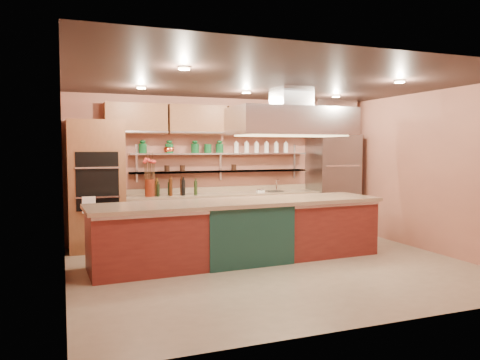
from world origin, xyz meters
name	(u,v)px	position (x,y,z in m)	size (l,w,h in m)	color
floor	(275,268)	(0.00, 0.00, -0.01)	(6.00, 5.00, 0.02)	gray
ceiling	(276,82)	(0.00, 0.00, 2.80)	(6.00, 5.00, 0.02)	black
wall_back	(222,169)	(0.00, 2.50, 1.40)	(6.00, 0.04, 2.80)	#AB6851
wall_front	(381,190)	(0.00, -2.50, 1.40)	(6.00, 0.04, 2.80)	#AB6851
wall_left	(63,181)	(-3.00, 0.00, 1.40)	(0.04, 5.00, 2.80)	#AB6851
wall_right	(432,172)	(3.00, 0.00, 1.40)	(0.04, 5.00, 2.80)	#AB6851
oven_stack	(96,186)	(-2.45, 2.18, 1.15)	(0.95, 0.64, 2.30)	brown
refrigerator	(333,184)	(2.35, 2.14, 1.05)	(0.95, 0.72, 2.10)	gray
back_counter	(225,217)	(-0.05, 2.20, 0.47)	(3.84, 0.64, 0.93)	tan
wall_shelf_lower	(222,171)	(-0.05, 2.37, 1.35)	(3.60, 0.26, 0.03)	silver
wall_shelf_upper	(222,154)	(-0.05, 2.37, 1.70)	(3.60, 0.26, 0.03)	silver
upper_cabinets	(225,120)	(0.00, 2.32, 2.35)	(4.60, 0.36, 0.55)	brown
range_hood	(291,121)	(0.54, 0.56, 2.25)	(2.00, 1.00, 0.45)	silver
ceiling_downlights	(270,85)	(0.00, 0.20, 2.77)	(4.00, 2.80, 0.02)	#FFE5A5
island	(240,231)	(-0.36, 0.56, 0.49)	(4.67, 1.02, 0.97)	maroon
flower_vase	(150,188)	(-1.52, 2.15, 1.09)	(0.18, 0.18, 0.32)	#601D0E
oil_bottle_cluster	(177,188)	(-1.02, 2.15, 1.06)	(0.83, 0.24, 0.27)	black
kitchen_scale	(260,190)	(0.68, 2.15, 0.97)	(0.14, 0.11, 0.08)	white
bar_faucet	(276,185)	(1.08, 2.25, 1.05)	(0.03, 0.03, 0.23)	white
copper_kettle	(168,150)	(-1.13, 2.37, 1.78)	(0.17, 0.17, 0.13)	#DE5633
green_canister	(208,149)	(-0.34, 2.37, 1.80)	(0.14, 0.14, 0.17)	#104D22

